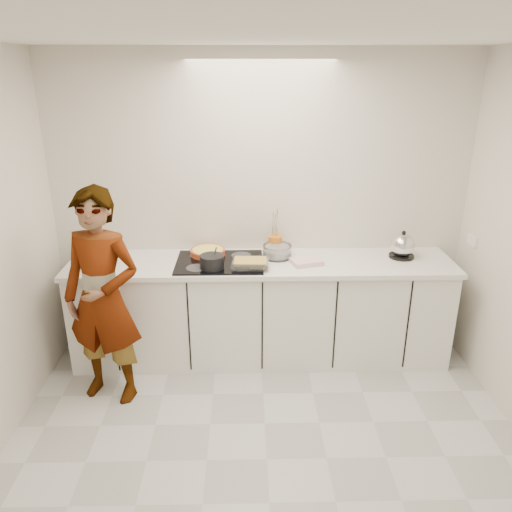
{
  "coord_description": "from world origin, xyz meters",
  "views": [
    {
      "loc": [
        -0.13,
        -2.61,
        2.46
      ],
      "look_at": [
        -0.05,
        1.05,
        1.05
      ],
      "focal_mm": 35.0,
      "sensor_mm": 36.0,
      "label": 1
    }
  ],
  "objects_px": {
    "hob": "(220,262)",
    "mixing_bowl": "(277,252)",
    "saucepan": "(212,262)",
    "baking_dish": "(250,263)",
    "tart_dish": "(208,252)",
    "kettle": "(402,246)",
    "cook": "(103,298)",
    "utensil_crock": "(275,244)"
  },
  "relations": [
    {
      "from": "kettle",
      "to": "cook",
      "type": "distance_m",
      "value": 2.48
    },
    {
      "from": "baking_dish",
      "to": "utensil_crock",
      "type": "height_order",
      "value": "utensil_crock"
    },
    {
      "from": "utensil_crock",
      "to": "baking_dish",
      "type": "bearing_deg",
      "value": -122.2
    },
    {
      "from": "hob",
      "to": "utensil_crock",
      "type": "height_order",
      "value": "utensil_crock"
    },
    {
      "from": "cook",
      "to": "mixing_bowl",
      "type": "bearing_deg",
      "value": 40.47
    },
    {
      "from": "baking_dish",
      "to": "utensil_crock",
      "type": "xyz_separation_m",
      "value": [
        0.22,
        0.35,
        0.03
      ]
    },
    {
      "from": "tart_dish",
      "to": "saucepan",
      "type": "relative_size",
      "value": 1.49
    },
    {
      "from": "hob",
      "to": "kettle",
      "type": "bearing_deg",
      "value": 3.57
    },
    {
      "from": "kettle",
      "to": "utensil_crock",
      "type": "height_order",
      "value": "kettle"
    },
    {
      "from": "kettle",
      "to": "hob",
      "type": "bearing_deg",
      "value": -176.43
    },
    {
      "from": "hob",
      "to": "cook",
      "type": "height_order",
      "value": "cook"
    },
    {
      "from": "baking_dish",
      "to": "mixing_bowl",
      "type": "distance_m",
      "value": 0.33
    },
    {
      "from": "hob",
      "to": "mixing_bowl",
      "type": "distance_m",
      "value": 0.51
    },
    {
      "from": "hob",
      "to": "mixing_bowl",
      "type": "height_order",
      "value": "mixing_bowl"
    },
    {
      "from": "hob",
      "to": "saucepan",
      "type": "distance_m",
      "value": 0.17
    },
    {
      "from": "tart_dish",
      "to": "utensil_crock",
      "type": "bearing_deg",
      "value": 7.24
    },
    {
      "from": "hob",
      "to": "baking_dish",
      "type": "relative_size",
      "value": 2.39
    },
    {
      "from": "saucepan",
      "to": "baking_dish",
      "type": "relative_size",
      "value": 0.83
    },
    {
      "from": "tart_dish",
      "to": "baking_dish",
      "type": "relative_size",
      "value": 1.24
    },
    {
      "from": "hob",
      "to": "baking_dish",
      "type": "bearing_deg",
      "value": -24.65
    },
    {
      "from": "tart_dish",
      "to": "mixing_bowl",
      "type": "height_order",
      "value": "mixing_bowl"
    },
    {
      "from": "tart_dish",
      "to": "saucepan",
      "type": "distance_m",
      "value": 0.31
    },
    {
      "from": "utensil_crock",
      "to": "kettle",
      "type": "bearing_deg",
      "value": -7.29
    },
    {
      "from": "baking_dish",
      "to": "tart_dish",
      "type": "bearing_deg",
      "value": 142.7
    },
    {
      "from": "hob",
      "to": "kettle",
      "type": "height_order",
      "value": "kettle"
    },
    {
      "from": "baking_dish",
      "to": "utensil_crock",
      "type": "distance_m",
      "value": 0.42
    },
    {
      "from": "hob",
      "to": "kettle",
      "type": "distance_m",
      "value": 1.56
    },
    {
      "from": "tart_dish",
      "to": "saucepan",
      "type": "bearing_deg",
      "value": -79.44
    },
    {
      "from": "kettle",
      "to": "mixing_bowl",
      "type": "bearing_deg",
      "value": 178.98
    },
    {
      "from": "tart_dish",
      "to": "cook",
      "type": "bearing_deg",
      "value": -137.48
    },
    {
      "from": "baking_dish",
      "to": "cook",
      "type": "height_order",
      "value": "cook"
    },
    {
      "from": "tart_dish",
      "to": "mixing_bowl",
      "type": "xyz_separation_m",
      "value": [
        0.6,
        -0.04,
        0.01
      ]
    },
    {
      "from": "saucepan",
      "to": "hob",
      "type": "bearing_deg",
      "value": 70.11
    },
    {
      "from": "baking_dish",
      "to": "cook",
      "type": "xyz_separation_m",
      "value": [
        -1.1,
        -0.4,
        -0.12
      ]
    },
    {
      "from": "hob",
      "to": "saucepan",
      "type": "xyz_separation_m",
      "value": [
        -0.05,
        -0.14,
        0.06
      ]
    },
    {
      "from": "saucepan",
      "to": "cook",
      "type": "distance_m",
      "value": 0.88
    },
    {
      "from": "tart_dish",
      "to": "baking_dish",
      "type": "height_order",
      "value": "baking_dish"
    },
    {
      "from": "cook",
      "to": "hob",
      "type": "bearing_deg",
      "value": 46.51
    },
    {
      "from": "utensil_crock",
      "to": "cook",
      "type": "bearing_deg",
      "value": -150.49
    },
    {
      "from": "tart_dish",
      "to": "saucepan",
      "type": "height_order",
      "value": "saucepan"
    },
    {
      "from": "hob",
      "to": "baking_dish",
      "type": "xyz_separation_m",
      "value": [
        0.26,
        -0.12,
        0.04
      ]
    },
    {
      "from": "saucepan",
      "to": "baking_dish",
      "type": "distance_m",
      "value": 0.31
    }
  ]
}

